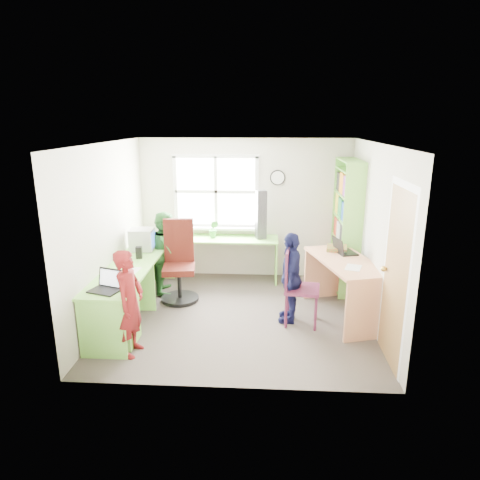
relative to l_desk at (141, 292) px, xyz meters
The scene contains 19 objects.
room 1.57m from the l_desk, 16.12° to the left, with size 3.64×3.44×2.44m.
l_desk is the anchor object (origin of this frame).
right_desk 2.80m from the l_desk, ahead, with size 1.04×1.58×0.84m.
bookshelf 3.35m from the l_desk, 26.43° to the left, with size 0.30×1.02×2.10m.
swivel_chair 0.93m from the l_desk, 67.48° to the left, with size 0.65×0.65×1.24m.
wooden_chair 2.10m from the l_desk, ahead, with size 0.51×0.51×1.04m.
crt_monitor 1.05m from the l_desk, 103.29° to the left, with size 0.36×0.33×0.34m.
laptop_left 0.78m from the l_desk, 105.93° to the right, with size 0.42×0.38×0.24m.
laptop_right 2.89m from the l_desk, 13.64° to the left, with size 0.36×0.40×0.23m.
speaker_a 0.68m from the l_desk, 106.50° to the left, with size 0.10×0.10×0.17m.
speaker_b 1.24m from the l_desk, 98.32° to the left, with size 0.10×0.10×0.18m.
cd_tower 2.45m from the l_desk, 47.36° to the left, with size 0.20×0.19×0.82m.
game_box 2.87m from the l_desk, 16.70° to the left, with size 0.33×0.33×0.06m.
paper_a 0.32m from the l_desk, behind, with size 0.24×0.32×0.00m.
paper_b 2.84m from the l_desk, ahead, with size 0.27×0.32×0.00m.
potted_plant 1.94m from the l_desk, 65.23° to the left, with size 0.17×0.14×0.30m, color #357C31.
person_red 0.82m from the l_desk, 82.49° to the right, with size 0.47×0.31×1.28m, color maroon.
person_green 1.17m from the l_desk, 85.60° to the left, with size 0.64×0.50×1.31m, color #2A6829.
person_navy 2.03m from the l_desk, ahead, with size 0.74×0.31×1.26m, color #151742.
Camera 1 is at (0.34, -5.55, 2.69)m, focal length 32.00 mm.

